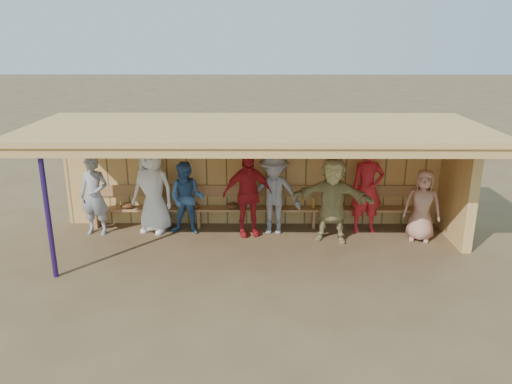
% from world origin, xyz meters
% --- Properties ---
extents(ground, '(90.00, 90.00, 0.00)m').
position_xyz_m(ground, '(0.00, 0.00, 0.00)').
color(ground, brown).
rests_on(ground, ground).
extents(player_a, '(0.69, 0.50, 1.74)m').
position_xyz_m(player_a, '(-3.47, 0.63, 0.87)').
color(player_a, gray).
rests_on(player_a, ground).
extents(player_b, '(1.08, 0.86, 1.93)m').
position_xyz_m(player_b, '(-2.24, 0.81, 0.96)').
color(player_b, white).
rests_on(player_b, ground).
extents(player_c, '(0.84, 0.69, 1.60)m').
position_xyz_m(player_c, '(-1.49, 0.68, 0.80)').
color(player_c, '#38619B').
rests_on(player_c, ground).
extents(player_d, '(1.16, 0.72, 1.84)m').
position_xyz_m(player_d, '(-0.18, 0.60, 0.92)').
color(player_d, red).
rests_on(player_d, ground).
extents(player_e, '(1.24, 0.82, 1.79)m').
position_xyz_m(player_e, '(0.39, 0.73, 0.90)').
color(player_e, gray).
rests_on(player_e, ground).
extents(player_f, '(1.77, 0.92, 1.82)m').
position_xyz_m(player_f, '(1.58, 0.29, 0.91)').
color(player_f, tan).
rests_on(player_f, ground).
extents(player_g, '(0.76, 0.54, 1.95)m').
position_xyz_m(player_g, '(2.40, 0.81, 0.98)').
color(player_g, red).
rests_on(player_g, ground).
extents(player_h, '(0.86, 0.68, 1.53)m').
position_xyz_m(player_h, '(3.47, 0.34, 0.77)').
color(player_h, tan).
rests_on(player_h, ground).
extents(dugout_structure, '(8.80, 3.20, 2.50)m').
position_xyz_m(dugout_structure, '(0.39, 0.69, 1.69)').
color(dugout_structure, tan).
rests_on(dugout_structure, ground).
extents(bench, '(7.60, 0.34, 0.93)m').
position_xyz_m(bench, '(0.00, 1.12, 0.53)').
color(bench, '#B6804E').
rests_on(bench, ground).
extents(dugout_equipment, '(6.73, 0.62, 0.80)m').
position_xyz_m(dugout_equipment, '(-0.75, 0.99, 0.49)').
color(dugout_equipment, orange).
rests_on(dugout_equipment, ground).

